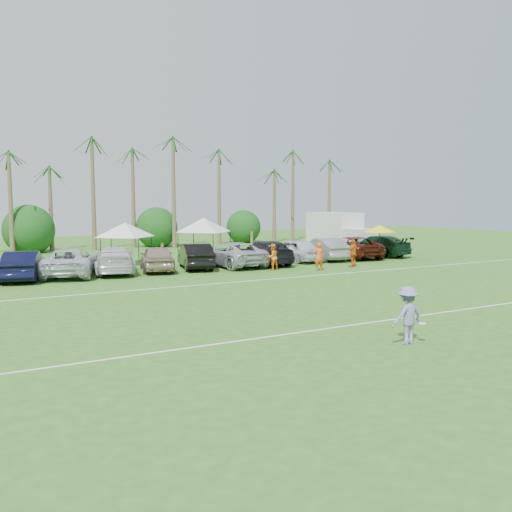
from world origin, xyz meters
TOP-DOWN VIEW (x-y plane):
  - ground at (0.00, 0.00)m, footprint 120.00×120.00m
  - field_lines at (0.00, 8.00)m, footprint 80.00×12.10m
  - palm_tree_3 at (-8.00, 38.00)m, footprint 2.40×2.40m
  - palm_tree_4 at (-4.00, 38.00)m, footprint 2.40×2.40m
  - palm_tree_5 at (0.00, 38.00)m, footprint 2.40×2.40m
  - palm_tree_6 at (4.00, 38.00)m, footprint 2.40×2.40m
  - palm_tree_7 at (8.00, 38.00)m, footprint 2.40×2.40m
  - palm_tree_8 at (13.00, 38.00)m, footprint 2.40×2.40m
  - palm_tree_9 at (18.00, 38.00)m, footprint 2.40×2.40m
  - palm_tree_10 at (23.00, 38.00)m, footprint 2.40×2.40m
  - palm_tree_11 at (27.00, 38.00)m, footprint 2.40×2.40m
  - bush_tree_1 at (-6.00, 39.00)m, footprint 4.00×4.00m
  - bush_tree_2 at (6.00, 39.00)m, footprint 4.00×4.00m
  - bush_tree_3 at (16.00, 39.00)m, footprint 4.00×4.00m
  - sideline_player_a at (8.66, 15.93)m, footprint 0.75×0.56m
  - sideline_player_b at (6.14, 17.67)m, footprint 0.93×0.77m
  - sideline_player_c at (11.90, 16.35)m, footprint 1.21×0.72m
  - box_truck at (17.81, 25.30)m, footprint 2.79×6.85m
  - canopy_tent_left at (-1.47, 25.22)m, footprint 4.38×4.38m
  - canopy_tent_right at (4.92, 25.88)m, footprint 4.67×4.67m
  - market_umbrella at (16.74, 19.11)m, footprint 2.42×2.42m
  - frisbee_player at (-0.16, -1.05)m, footprint 1.25×0.75m
  - parked_car_1 at (-8.87, 20.79)m, footprint 3.17×5.52m
  - parked_car_2 at (-6.15, 21.20)m, footprint 4.78×6.79m
  - parked_car_3 at (-3.43, 21.17)m, footprint 3.83×6.35m
  - parked_car_4 at (-0.71, 20.89)m, footprint 3.30×5.41m
  - parked_car_5 at (2.01, 20.88)m, footprint 3.09×5.52m
  - parked_car_6 at (4.72, 20.74)m, footprint 3.05×6.28m
  - parked_car_7 at (7.44, 20.78)m, footprint 3.05×6.16m
  - parked_car_8 at (10.16, 21.25)m, footprint 2.73×5.29m
  - parked_car_9 at (12.88, 21.02)m, footprint 2.54×5.43m
  - parked_car_10 at (15.60, 21.12)m, footprint 3.68×6.53m
  - parked_car_11 at (18.32, 21.29)m, footprint 3.76×6.34m

SIDE VIEW (x-z plane):
  - ground at x=0.00m, z-range 0.00..0.00m
  - field_lines at x=0.00m, z-range 0.00..0.01m
  - parked_car_1 at x=-8.87m, z-range 0.00..1.72m
  - parked_car_2 at x=-6.15m, z-range 0.00..1.72m
  - parked_car_3 at x=-3.43m, z-range 0.00..1.72m
  - parked_car_4 at x=-0.71m, z-range 0.00..1.72m
  - parked_car_5 at x=2.01m, z-range 0.00..1.72m
  - parked_car_6 at x=4.72m, z-range 0.00..1.72m
  - parked_car_7 at x=7.44m, z-range 0.00..1.72m
  - parked_car_8 at x=10.16m, z-range 0.00..1.72m
  - parked_car_9 at x=12.88m, z-range 0.00..1.72m
  - parked_car_10 at x=15.60m, z-range 0.00..1.72m
  - parked_car_11 at x=18.32m, z-range 0.00..1.72m
  - sideline_player_b at x=6.14m, z-range 0.00..1.74m
  - sideline_player_a at x=8.66m, z-range 0.00..1.86m
  - frisbee_player at x=-0.16m, z-range 0.00..1.90m
  - sideline_player_c at x=11.90m, z-range 0.00..1.93m
  - bush_tree_1 at x=-6.00m, z-range -0.20..3.80m
  - bush_tree_2 at x=6.00m, z-range -0.20..3.80m
  - bush_tree_3 at x=16.00m, z-range -0.20..3.80m
  - box_truck at x=17.81m, z-range 0.12..3.62m
  - market_umbrella at x=16.74m, z-range 1.07..3.77m
  - canopy_tent_left at x=-1.47m, z-range 1.26..4.81m
  - canopy_tent_right at x=4.92m, z-range 1.35..5.14m
  - palm_tree_4 at x=-4.00m, z-range 3.03..11.93m
  - palm_tree_8 at x=13.00m, z-range 3.03..11.93m
  - palm_tree_5 at x=0.00m, z-range 3.40..13.30m
  - palm_tree_9 at x=18.00m, z-range 3.40..13.30m
  - palm_tree_6 at x=4.00m, z-range 3.76..14.66m
  - palm_tree_10 at x=23.00m, z-range 3.76..14.66m
  - palm_tree_3 at x=-8.00m, z-range 4.11..16.01m
  - palm_tree_7 at x=8.00m, z-range 4.11..16.01m
  - palm_tree_11 at x=27.00m, z-range 4.11..16.01m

